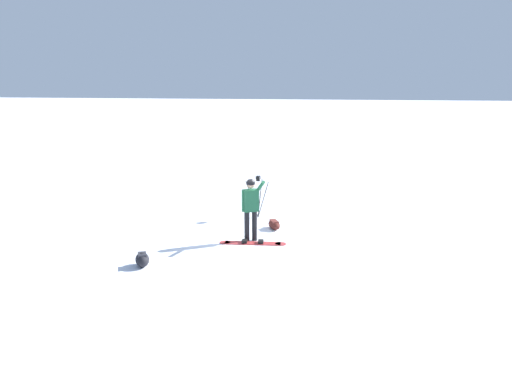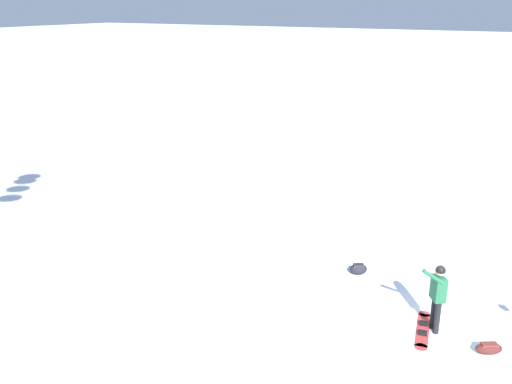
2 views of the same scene
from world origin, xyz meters
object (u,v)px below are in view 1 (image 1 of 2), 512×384
object	(u,v)px
gear_bag_large	(142,259)
camera_tripod	(258,188)
snowboard	(253,243)
gear_bag_small	(274,224)
snowboarder	(251,203)

from	to	relation	value
gear_bag_large	camera_tripod	bearing A→B (deg)	73.57
snowboard	gear_bag_small	xyz separation A→B (m)	(0.25, 1.52, 0.12)
snowboarder	gear_bag_large	distance (m)	3.34
snowboarder	gear_bag_small	distance (m)	1.63
snowboarder	gear_bag_large	size ratio (longest dim) A/B	2.97
snowboard	gear_bag_small	distance (m)	1.54
snowboarder	gear_bag_large	bearing A→B (deg)	-127.03
gear_bag_small	snowboard	bearing A→B (deg)	-99.26
snowboard	snowboarder	bearing A→B (deg)	116.92
snowboard	camera_tripod	bearing A→B (deg)	101.57
gear_bag_large	camera_tripod	xyz separation A→B (m)	(1.50, 5.07, 0.79)
camera_tripod	gear_bag_small	bearing A→B (deg)	-56.22
snowboarder	camera_tripod	xyz separation A→B (m)	(-0.44, 2.50, -0.09)
snowboarder	snowboard	bearing A→B (deg)	-63.08
camera_tripod	snowboarder	bearing A→B (deg)	-79.92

